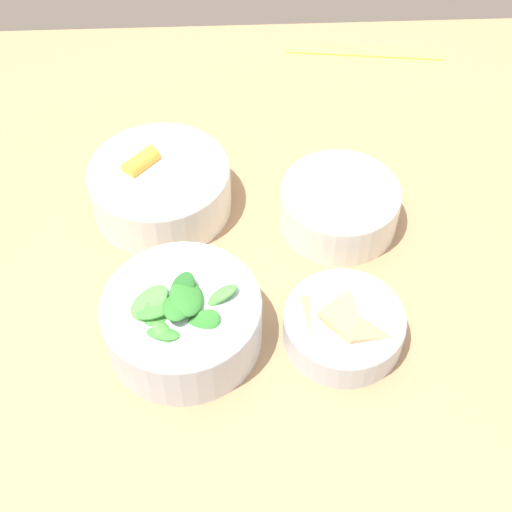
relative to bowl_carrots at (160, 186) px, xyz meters
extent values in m
plane|color=#4C4238|center=(0.19, -0.04, -0.77)|extent=(10.00, 10.00, 0.00)
cube|color=#99724C|center=(0.19, -0.04, -0.05)|extent=(1.20, 0.93, 0.03)
cube|color=olive|center=(-0.35, 0.36, -0.42)|extent=(0.06, 0.06, 0.70)
cylinder|color=silver|center=(0.00, 0.00, 0.00)|extent=(0.18, 0.18, 0.06)
torus|color=silver|center=(0.00, 0.00, 0.03)|extent=(0.18, 0.18, 0.01)
cylinder|color=orange|center=(0.00, 0.00, 0.01)|extent=(0.03, 0.06, 0.02)
cylinder|color=orange|center=(0.01, 0.02, 0.01)|extent=(0.06, 0.05, 0.02)
cylinder|color=orange|center=(0.01, -0.03, 0.01)|extent=(0.05, 0.05, 0.02)
cylinder|color=orange|center=(-0.02, 0.01, 0.03)|extent=(0.05, 0.05, 0.02)
cylinder|color=silver|center=(0.03, -0.21, 0.00)|extent=(0.17, 0.17, 0.06)
torus|color=silver|center=(0.03, -0.21, 0.03)|extent=(0.17, 0.17, 0.01)
ellipsoid|color=#4C933D|center=(0.00, -0.21, 0.03)|extent=(0.06, 0.06, 0.03)
ellipsoid|color=#235B23|center=(0.03, -0.19, 0.03)|extent=(0.04, 0.04, 0.03)
ellipsoid|color=#3D8433|center=(0.01, -0.23, 0.03)|extent=(0.05, 0.05, 0.03)
ellipsoid|color=#3D8433|center=(0.01, -0.24, 0.03)|extent=(0.05, 0.04, 0.03)
ellipsoid|color=#4C933D|center=(0.07, -0.20, 0.02)|extent=(0.06, 0.04, 0.05)
ellipsoid|color=#3D8433|center=(0.01, -0.21, 0.03)|extent=(0.07, 0.06, 0.03)
ellipsoid|color=#2D7028|center=(0.03, -0.26, 0.02)|extent=(0.05, 0.05, 0.03)
ellipsoid|color=#2D7028|center=(0.03, -0.22, 0.04)|extent=(0.03, 0.05, 0.02)
ellipsoid|color=#2D7028|center=(0.06, -0.24, 0.03)|extent=(0.05, 0.04, 0.04)
ellipsoid|color=#2D7028|center=(0.04, -0.21, 0.04)|extent=(0.04, 0.06, 0.03)
ellipsoid|color=#4C933D|center=(0.02, -0.24, 0.02)|extent=(0.05, 0.05, 0.04)
cylinder|color=silver|center=(0.23, -0.04, -0.01)|extent=(0.15, 0.15, 0.06)
torus|color=silver|center=(0.23, -0.04, 0.02)|extent=(0.15, 0.15, 0.01)
cylinder|color=#9E6B4C|center=(0.23, -0.04, -0.02)|extent=(0.13, 0.13, 0.03)
ellipsoid|color=#AD7551|center=(0.26, -0.02, 0.01)|extent=(0.01, 0.01, 0.01)
ellipsoid|color=#AD7551|center=(0.26, -0.09, 0.00)|extent=(0.01, 0.01, 0.01)
ellipsoid|color=#A36B4C|center=(0.20, -0.08, 0.01)|extent=(0.01, 0.01, 0.01)
ellipsoid|color=#8E5B3D|center=(0.20, -0.09, 0.00)|extent=(0.01, 0.01, 0.01)
ellipsoid|color=#8E5B3D|center=(0.24, 0.02, 0.00)|extent=(0.01, 0.01, 0.01)
ellipsoid|color=#AD7551|center=(0.23, -0.05, 0.00)|extent=(0.01, 0.01, 0.01)
ellipsoid|color=#8E5B3D|center=(0.19, -0.06, 0.00)|extent=(0.01, 0.01, 0.01)
ellipsoid|color=#AD7551|center=(0.20, -0.08, 0.00)|extent=(0.01, 0.01, 0.01)
ellipsoid|color=#A36B4C|center=(0.24, -0.07, 0.00)|extent=(0.01, 0.01, 0.01)
ellipsoid|color=#A36B4C|center=(0.17, -0.06, 0.00)|extent=(0.01, 0.01, 0.01)
ellipsoid|color=#A36B4C|center=(0.25, 0.00, 0.01)|extent=(0.01, 0.01, 0.01)
ellipsoid|color=#AD7551|center=(0.21, -0.08, 0.01)|extent=(0.01, 0.01, 0.01)
ellipsoid|color=#AD7551|center=(0.27, -0.08, 0.00)|extent=(0.01, 0.01, 0.01)
cylinder|color=tan|center=(0.24, -0.04, 0.01)|extent=(0.03, 0.03, 0.01)
cylinder|color=#E0A88E|center=(0.20, -0.07, 0.01)|extent=(0.02, 0.02, 0.01)
cylinder|color=#E0A88E|center=(0.20, -0.08, 0.01)|extent=(0.02, 0.02, 0.01)
cylinder|color=silver|center=(0.21, -0.22, -0.02)|extent=(0.14, 0.14, 0.04)
torus|color=silver|center=(0.21, -0.22, 0.00)|extent=(0.14, 0.14, 0.01)
cube|color=tan|center=(0.21, -0.18, -0.01)|extent=(0.05, 0.05, 0.02)
cube|color=tan|center=(0.19, -0.21, -0.01)|extent=(0.06, 0.06, 0.02)
cube|color=tan|center=(0.22, -0.22, 0.00)|extent=(0.07, 0.07, 0.02)
cube|color=tan|center=(0.23, -0.22, 0.00)|extent=(0.06, 0.05, 0.02)
cube|color=tan|center=(0.21, -0.21, 0.00)|extent=(0.07, 0.07, 0.03)
cube|color=#EADB4C|center=(0.32, 0.34, -0.04)|extent=(0.25, 0.06, 0.00)
camera|label=1|loc=(0.09, -0.66, 0.64)|focal=50.00mm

